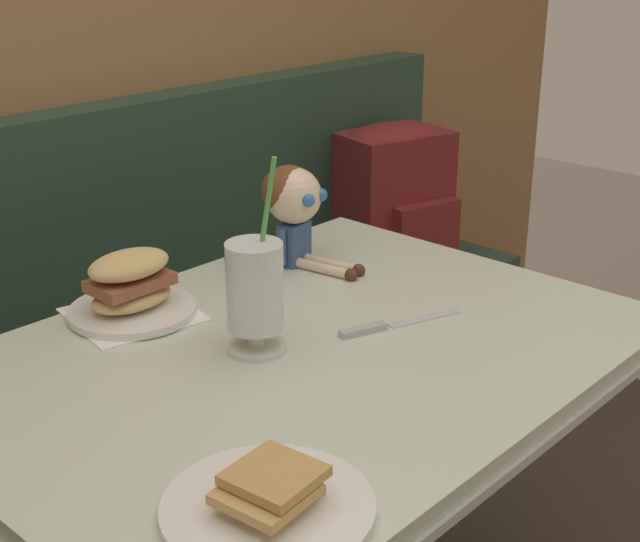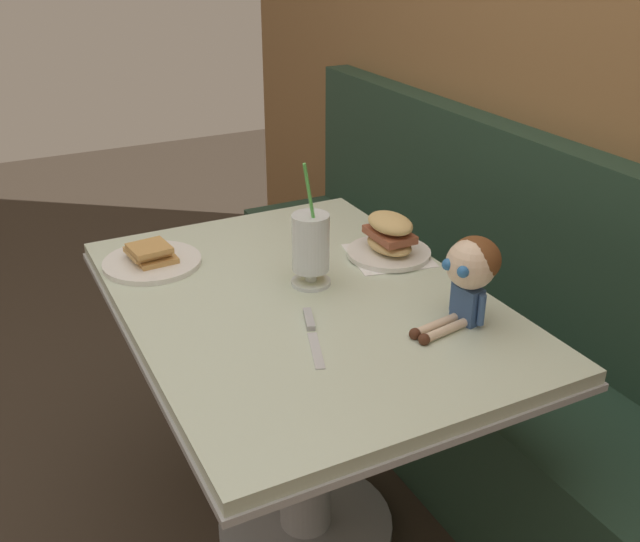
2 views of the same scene
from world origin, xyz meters
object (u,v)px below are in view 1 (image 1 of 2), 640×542
(milkshake_glass, at_px, (255,292))
(sandwich_plate, at_px, (131,291))
(seated_doll, at_px, (294,201))
(backpack, at_px, (395,192))
(toast_plate, at_px, (268,502))
(butter_knife, at_px, (381,327))

(milkshake_glass, xyz_separation_m, sandwich_plate, (-0.05, 0.25, -0.05))
(sandwich_plate, distance_m, seated_doll, 0.38)
(sandwich_plate, height_order, backpack, sandwich_plate)
(milkshake_glass, height_order, backpack, milkshake_glass)
(toast_plate, bearing_deg, milkshake_glass, 48.26)
(seated_doll, bearing_deg, milkshake_glass, -144.72)
(toast_plate, relative_size, sandwich_plate, 1.06)
(sandwich_plate, relative_size, butter_knife, 1.03)
(butter_knife, relative_size, seated_doll, 1.01)
(toast_plate, bearing_deg, backpack, 32.93)
(butter_knife, relative_size, backpack, 0.56)
(toast_plate, height_order, sandwich_plate, sandwich_plate)
(milkshake_glass, bearing_deg, butter_knife, -26.30)
(milkshake_glass, relative_size, backpack, 0.78)
(seated_doll, xyz_separation_m, backpack, (0.75, 0.33, -0.21))
(milkshake_glass, bearing_deg, seated_doll, 35.28)
(toast_plate, xyz_separation_m, backpack, (1.35, 0.87, -0.10))
(sandwich_plate, relative_size, backpack, 0.58)
(sandwich_plate, bearing_deg, toast_plate, -111.90)
(sandwich_plate, distance_m, backpack, 1.16)
(milkshake_glass, xyz_separation_m, backpack, (1.06, 0.56, -0.18))
(toast_plate, distance_m, seated_doll, 0.81)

